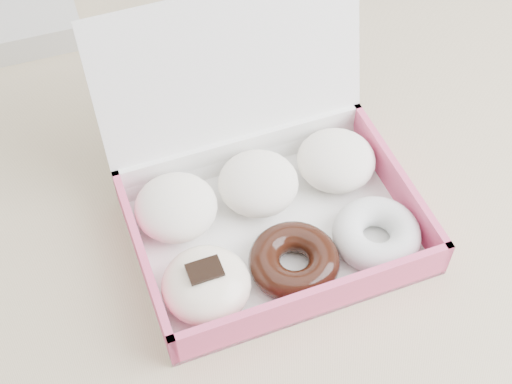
{
  "coord_description": "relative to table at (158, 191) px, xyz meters",
  "views": [
    {
      "loc": [
        0.17,
        -0.63,
        1.47
      ],
      "look_at": [
        0.15,
        -0.1,
        0.81
      ],
      "focal_mm": 50.0,
      "sensor_mm": 36.0,
      "label": 1
    }
  ],
  "objects": [
    {
      "name": "table",
      "position": [
        0.0,
        0.0,
        0.0
      ],
      "size": [
        1.2,
        0.8,
        0.75
      ],
      "color": "tan",
      "rests_on": "ground"
    },
    {
      "name": "donut_box",
      "position": [
        0.16,
        -0.11,
        0.12
      ],
      "size": [
        0.43,
        0.41,
        0.24
      ],
      "rotation": [
        0.0,
        0.0,
        0.41
      ],
      "color": "white",
      "rests_on": "table"
    }
  ]
}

